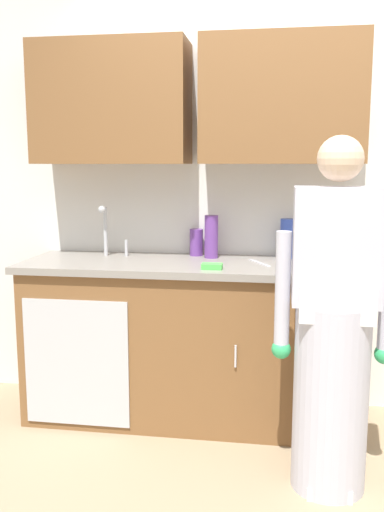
{
  "coord_description": "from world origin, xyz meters",
  "views": [
    {
      "loc": [
        -0.06,
        -2.43,
        1.49
      ],
      "look_at": [
        -0.52,
        0.55,
        1.0
      ],
      "focal_mm": 39.16,
      "sensor_mm": 36.0,
      "label": 1
    }
  ],
  "objects_px": {
    "sink": "(105,262)",
    "knife_on_counter": "(259,263)",
    "person_at_sink": "(333,344)",
    "bottle_soap": "(287,239)",
    "sponge": "(212,266)",
    "bottle_water_short": "(211,237)",
    "bottle_water_tall": "(196,242)",
    "cup_by_sink": "(330,253)"
  },
  "relations": [
    {
      "from": "knife_on_counter",
      "to": "sponge",
      "type": "xyz_separation_m",
      "value": [
        -0.25,
        -0.22,
        0.01
      ]
    },
    {
      "from": "bottle_water_tall",
      "to": "bottle_water_short",
      "type": "height_order",
      "value": "bottle_water_short"
    },
    {
      "from": "sink",
      "to": "person_at_sink",
      "type": "height_order",
      "value": "person_at_sink"
    },
    {
      "from": "sink",
      "to": "bottle_water_tall",
      "type": "xyz_separation_m",
      "value": [
        0.51,
        0.23,
        0.1
      ]
    },
    {
      "from": "person_at_sink",
      "to": "bottle_water_short",
      "type": "height_order",
      "value": "person_at_sink"
    },
    {
      "from": "person_at_sink",
      "to": "sponge",
      "type": "xyz_separation_m",
      "value": [
        -0.6,
        0.44,
        0.26
      ]
    },
    {
      "from": "bottle_soap",
      "to": "sponge",
      "type": "distance_m",
      "value": 0.59
    },
    {
      "from": "person_at_sink",
      "to": "bottle_water_tall",
      "type": "distance_m",
      "value": 1.2
    },
    {
      "from": "sink",
      "to": "bottle_soap",
      "type": "bearing_deg",
      "value": 11.28
    },
    {
      "from": "bottle_water_tall",
      "to": "knife_on_counter",
      "type": "relative_size",
      "value": 0.68
    },
    {
      "from": "knife_on_counter",
      "to": "bottle_water_tall",
      "type": "bearing_deg",
      "value": -146.59
    },
    {
      "from": "cup_by_sink",
      "to": "sponge",
      "type": "bearing_deg",
      "value": -149.83
    },
    {
      "from": "bottle_water_short",
      "to": "sink",
      "type": "bearing_deg",
      "value": -165.43
    },
    {
      "from": "cup_by_sink",
      "to": "knife_on_counter",
      "type": "relative_size",
      "value": 0.35
    },
    {
      "from": "sponge",
      "to": "bottle_water_tall",
      "type": "bearing_deg",
      "value": 108.71
    },
    {
      "from": "knife_on_counter",
      "to": "sponge",
      "type": "relative_size",
      "value": 2.18
    },
    {
      "from": "bottle_soap",
      "to": "bottle_water_short",
      "type": "bearing_deg",
      "value": -173.35
    },
    {
      "from": "bottle_soap",
      "to": "sponge",
      "type": "xyz_separation_m",
      "value": [
        -0.4,
        -0.42,
        -0.1
      ]
    },
    {
      "from": "person_at_sink",
      "to": "bottle_water_tall",
      "type": "xyz_separation_m",
      "value": [
        -0.75,
        0.88,
        0.33
      ]
    },
    {
      "from": "sink",
      "to": "sponge",
      "type": "bearing_deg",
      "value": -17.57
    },
    {
      "from": "bottle_soap",
      "to": "cup_by_sink",
      "type": "height_order",
      "value": "bottle_soap"
    },
    {
      "from": "bottle_water_tall",
      "to": "bottle_water_short",
      "type": "relative_size",
      "value": 0.64
    },
    {
      "from": "bottle_water_tall",
      "to": "cup_by_sink",
      "type": "distance_m",
      "value": 0.8
    },
    {
      "from": "knife_on_counter",
      "to": "bottle_water_short",
      "type": "bearing_deg",
      "value": -144.29
    },
    {
      "from": "knife_on_counter",
      "to": "sponge",
      "type": "height_order",
      "value": "sponge"
    },
    {
      "from": "knife_on_counter",
      "to": "sponge",
      "type": "bearing_deg",
      "value": -75.5
    },
    {
      "from": "person_at_sink",
      "to": "knife_on_counter",
      "type": "bearing_deg",
      "value": 118.68
    },
    {
      "from": "bottle_water_short",
      "to": "sponge",
      "type": "xyz_separation_m",
      "value": [
        0.05,
        -0.37,
        -0.11
      ]
    },
    {
      "from": "sink",
      "to": "knife_on_counter",
      "type": "height_order",
      "value": "sink"
    },
    {
      "from": "bottle_water_short",
      "to": "cup_by_sink",
      "type": "relative_size",
      "value": 3.07
    },
    {
      "from": "sink",
      "to": "sponge",
      "type": "height_order",
      "value": "sink"
    },
    {
      "from": "person_at_sink",
      "to": "bottle_soap",
      "type": "xyz_separation_m",
      "value": [
        -0.2,
        0.86,
        0.37
      ]
    },
    {
      "from": "bottle_soap",
      "to": "bottle_water_tall",
      "type": "relative_size",
      "value": 1.45
    },
    {
      "from": "bottle_soap",
      "to": "cup_by_sink",
      "type": "bearing_deg",
      "value": -10.22
    },
    {
      "from": "person_at_sink",
      "to": "cup_by_sink",
      "type": "xyz_separation_m",
      "value": [
        0.04,
        0.81,
        0.29
      ]
    },
    {
      "from": "bottle_soap",
      "to": "knife_on_counter",
      "type": "relative_size",
      "value": 0.99
    },
    {
      "from": "bottle_soap",
      "to": "bottle_water_short",
      "type": "height_order",
      "value": "bottle_water_short"
    },
    {
      "from": "sink",
      "to": "knife_on_counter",
      "type": "distance_m",
      "value": 0.91
    },
    {
      "from": "person_at_sink",
      "to": "bottle_water_tall",
      "type": "bearing_deg",
      "value": 130.67
    },
    {
      "from": "bottle_soap",
      "to": "bottle_water_short",
      "type": "xyz_separation_m",
      "value": [
        -0.45,
        -0.05,
        0.01
      ]
    },
    {
      "from": "sink",
      "to": "bottle_water_tall",
      "type": "bearing_deg",
      "value": 24.3
    },
    {
      "from": "bottle_soap",
      "to": "cup_by_sink",
      "type": "relative_size",
      "value": 2.84
    }
  ]
}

